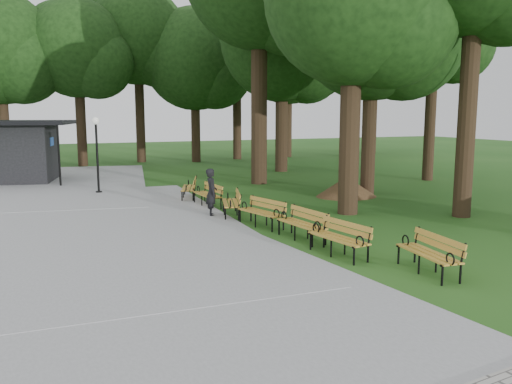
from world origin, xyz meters
name	(u,v)px	position (x,y,z in m)	size (l,w,h in m)	color
ground	(263,234)	(0.00, 0.00, 0.00)	(100.00, 100.00, 0.00)	#1E4D16
path	(109,224)	(-4.00, 3.00, 0.03)	(12.00, 38.00, 0.06)	gray
person	(211,192)	(-0.56, 3.11, 0.82)	(0.60, 0.39, 1.65)	black
kiosk	(13,152)	(-7.04, 15.57, 1.57)	(5.01, 4.35, 3.13)	black
lamp_post	(96,139)	(-3.52, 9.94, 2.38)	(0.32, 0.32, 3.33)	black
dirt_mound	(346,187)	(6.04, 4.92, 0.43)	(2.23, 2.23, 0.85)	#47301C
bench_0	(428,254)	(1.80, -4.91, 0.44)	(1.90, 0.64, 0.88)	#BA872B
bench_1	(338,239)	(0.74, -2.91, 0.44)	(1.90, 0.64, 0.88)	#BA872B
bench_2	(301,224)	(0.69, -1.09, 0.44)	(1.90, 0.64, 0.88)	#BA872B
bench_3	(261,213)	(0.34, 0.93, 0.44)	(1.90, 0.64, 0.88)	#BA872B
bench_4	(231,203)	(0.07, 2.92, 0.44)	(1.90, 0.64, 0.88)	#BA872B
bench_5	(207,195)	(-0.11, 5.00, 0.44)	(1.90, 0.64, 0.88)	#BA872B
bench_6	(189,188)	(-0.26, 7.04, 0.44)	(1.90, 0.64, 0.88)	#BA872B
lawn_tree_1	(372,21)	(7.21, 5.09, 7.28)	(6.60, 6.60, 10.62)	black
lawn_tree_4	(282,40)	(7.72, 14.71, 7.75)	(7.30, 7.30, 11.44)	black
lawn_tree_5	(435,28)	(12.99, 7.90, 7.74)	(5.19, 5.19, 10.41)	black
tree_backdrop	(218,46)	(6.79, 23.57, 8.34)	(36.35, 9.03, 16.69)	black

